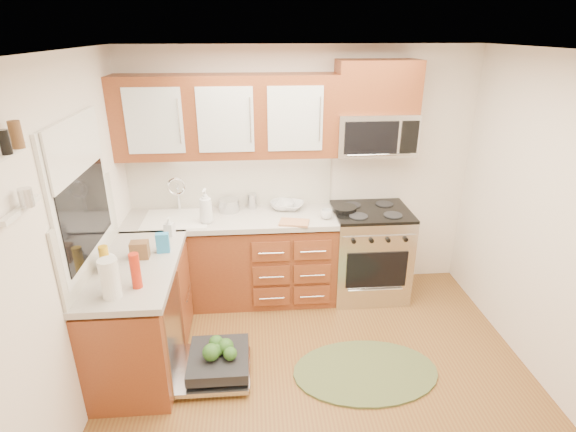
{
  "coord_description": "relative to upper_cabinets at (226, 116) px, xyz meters",
  "views": [
    {
      "loc": [
        -0.49,
        -2.65,
        2.63
      ],
      "look_at": [
        -0.21,
        0.85,
        1.16
      ],
      "focal_mm": 28.0,
      "sensor_mm": 36.0,
      "label": 1
    }
  ],
  "objects": [
    {
      "name": "floor",
      "position": [
        0.73,
        -1.57,
        -1.88
      ],
      "size": [
        3.5,
        3.5,
        0.0
      ],
      "primitive_type": "plane",
      "color": "brown",
      "rests_on": "ground"
    },
    {
      "name": "ceiling",
      "position": [
        0.73,
        -1.57,
        0.62
      ],
      "size": [
        3.5,
        3.5,
        0.0
      ],
      "primitive_type": "plane",
      "rotation": [
        3.14,
        0.0,
        0.0
      ],
      "color": "white",
      "rests_on": "ground"
    },
    {
      "name": "wall_back",
      "position": [
        0.73,
        0.18,
        -0.62
      ],
      "size": [
        3.5,
        0.04,
        2.5
      ],
      "primitive_type": "cube",
      "color": "white",
      "rests_on": "ground"
    },
    {
      "name": "wall_left",
      "position": [
        -1.02,
        -1.57,
        -0.62
      ],
      "size": [
        0.04,
        3.5,
        2.5
      ],
      "primitive_type": "cube",
      "color": "white",
      "rests_on": "ground"
    },
    {
      "name": "base_cabinet_back",
      "position": [
        0.0,
        -0.12,
        -1.45
      ],
      "size": [
        2.05,
        0.6,
        0.85
      ],
      "primitive_type": "cube",
      "color": "maroon",
      "rests_on": "ground"
    },
    {
      "name": "base_cabinet_left",
      "position": [
        -0.72,
        -1.05,
        -1.45
      ],
      "size": [
        0.6,
        1.25,
        0.85
      ],
      "primitive_type": "cube",
      "color": "maroon",
      "rests_on": "ground"
    },
    {
      "name": "countertop_back",
      "position": [
        0.0,
        -0.14,
        -0.97
      ],
      "size": [
        2.07,
        0.64,
        0.05
      ],
      "primitive_type": "cube",
      "color": "beige",
      "rests_on": "base_cabinet_back"
    },
    {
      "name": "countertop_left",
      "position": [
        -0.71,
        -1.05,
        -0.97
      ],
      "size": [
        0.64,
        1.27,
        0.05
      ],
      "primitive_type": "cube",
      "color": "beige",
      "rests_on": "base_cabinet_left"
    },
    {
      "name": "backsplash_back",
      "position": [
        0.0,
        0.16,
        -0.67
      ],
      "size": [
        2.05,
        0.02,
        0.57
      ],
      "primitive_type": "cube",
      "color": "beige",
      "rests_on": "ground"
    },
    {
      "name": "backsplash_left",
      "position": [
        -1.01,
        -1.05,
        -0.67
      ],
      "size": [
        0.02,
        1.25,
        0.57
      ],
      "primitive_type": "cube",
      "color": "beige",
      "rests_on": "ground"
    },
    {
      "name": "upper_cabinets",
      "position": [
        0.0,
        0.0,
        0.0
      ],
      "size": [
        2.05,
        0.35,
        0.75
      ],
      "primitive_type": null,
      "color": "maroon",
      "rests_on": "ground"
    },
    {
      "name": "cabinet_over_mw",
      "position": [
        1.41,
        0.0,
        0.26
      ],
      "size": [
        0.76,
        0.35,
        0.47
      ],
      "primitive_type": "cube",
      "color": "maroon",
      "rests_on": "ground"
    },
    {
      "name": "range",
      "position": [
        1.41,
        -0.15,
        -1.4
      ],
      "size": [
        0.76,
        0.64,
        0.95
      ],
      "primitive_type": null,
      "color": "silver",
      "rests_on": "ground"
    },
    {
      "name": "microwave",
      "position": [
        1.41,
        -0.02,
        -0.18
      ],
      "size": [
        0.76,
        0.38,
        0.4
      ],
      "primitive_type": null,
      "color": "silver",
      "rests_on": "ground"
    },
    {
      "name": "sink",
      "position": [
        -0.52,
        -0.16,
        -1.07
      ],
      "size": [
        0.62,
        0.5,
        0.26
      ],
      "primitive_type": null,
      "color": "white",
      "rests_on": "ground"
    },
    {
      "name": "dishwasher",
      "position": [
        -0.13,
        -1.27,
        -1.77
      ],
      "size": [
        0.7,
        0.6,
        0.2
      ],
      "primitive_type": null,
      "color": "silver",
      "rests_on": "ground"
    },
    {
      "name": "window",
      "position": [
        -1.01,
        -1.07,
        -0.32
      ],
      "size": [
        0.03,
        1.05,
        1.05
      ],
      "primitive_type": null,
      "color": "white",
      "rests_on": "ground"
    },
    {
      "name": "window_blind",
      "position": [
        -0.98,
        -1.07,
        0.0
      ],
      "size": [
        0.02,
        0.96,
        0.4
      ],
      "primitive_type": "cube",
      "color": "white",
      "rests_on": "ground"
    },
    {
      "name": "shelf_upper",
      "position": [
        -0.99,
        -1.92,
        0.17
      ],
      "size": [
        0.04,
        0.4,
        0.03
      ],
      "primitive_type": "cube",
      "color": "white",
      "rests_on": "ground"
    },
    {
      "name": "shelf_lower",
      "position": [
        -0.99,
        -1.92,
        -0.12
      ],
      "size": [
        0.04,
        0.4,
        0.03
      ],
      "primitive_type": "cube",
      "color": "white",
      "rests_on": "ground"
    },
    {
      "name": "rug",
      "position": [
        1.11,
        -1.36,
        -1.86
      ],
      "size": [
        1.41,
        1.2,
        0.02
      ],
      "primitive_type": null,
      "rotation": [
        0.0,
        0.0,
        0.41
      ],
      "color": "#546036",
      "rests_on": "ground"
    },
    {
      "name": "skillet",
      "position": [
        1.12,
        -0.14,
        -0.9
      ],
      "size": [
        0.32,
        0.32,
        0.04
      ],
      "primitive_type": "cylinder",
      "rotation": [
        0.0,
        0.0,
        0.41
      ],
      "color": "black",
      "rests_on": "range"
    },
    {
      "name": "stock_pot",
      "position": [
        -0.02,
        0.01,
        -0.89
      ],
      "size": [
        0.24,
        0.24,
        0.13
      ],
      "primitive_type": "cylinder",
      "rotation": [
        0.0,
        0.0,
        0.14
      ],
      "color": "silver",
      "rests_on": "countertop_back"
    },
    {
      "name": "cutting_board",
      "position": [
        0.6,
        -0.35,
        -0.94
      ],
      "size": [
        0.31,
        0.23,
        0.02
      ],
      "primitive_type": "cube",
      "rotation": [
        0.0,
        0.0,
        -0.23
      ],
      "color": "#A8744D",
      "rests_on": "countertop_back"
    },
    {
      "name": "canister",
      "position": [
        0.21,
        0.07,
        -0.87
      ],
      "size": [
        0.11,
        0.11,
        0.16
      ],
      "primitive_type": "cylinder",
      "rotation": [
        0.0,
        0.0,
        -0.09
      ],
      "color": "silver",
      "rests_on": "countertop_back"
    },
    {
      "name": "paper_towel_roll",
      "position": [
        -0.76,
        -1.5,
        -0.81
      ],
      "size": [
        0.17,
        0.17,
        0.28
      ],
      "primitive_type": "cylinder",
      "rotation": [
        0.0,
        0.0,
        -0.41
      ],
      "color": "white",
      "rests_on": "countertop_left"
    },
    {
      "name": "mustard_bottle",
      "position": [
        -0.9,
        -1.16,
        -0.84
      ],
      "size": [
        0.08,
        0.08,
        0.22
      ],
      "primitive_type": "cylinder",
      "rotation": [
        0.0,
        0.0,
        -0.25
      ],
      "color": "gold",
      "rests_on": "countertop_left"
    },
    {
      "name": "red_bottle",
      "position": [
        -0.61,
        -1.39,
        -0.82
      ],
      "size": [
        0.09,
        0.09,
        0.27
      ],
      "primitive_type": "cylinder",
      "rotation": [
        0.0,
        0.0,
        0.32
      ],
      "color": "red",
      "rests_on": "countertop_left"
    },
    {
      "name": "wooden_box",
      "position": [
        -0.69,
        -0.94,
        -0.88
      ],
      "size": [
        0.14,
        0.11,
        0.14
      ],
      "primitive_type": "cube",
      "rotation": [
        0.0,
        0.0,
        0.05
      ],
      "color": "brown",
      "rests_on": "countertop_left"
    },
    {
      "name": "blue_carton",
      "position": [
        -0.52,
        -0.85,
        -0.87
      ],
      "size": [
        0.11,
        0.07,
        0.17
      ],
      "primitive_type": "cube",
      "rotation": [
        0.0,
        0.0,
        0.08
      ],
      "color": "#2880BE",
      "rests_on": "countertop_left"
    },
    {
      "name": "bowl_a",
      "position": [
        0.6,
        0.03,
        -0.92
      ],
      "size": [
        0.35,
        0.35,
        0.07
      ],
      "primitive_type": "imported",
      "rotation": [
        0.0,
        0.0,
        -0.36
      ],
      "color": "#999999",
      "rests_on": "countertop_back"
    },
    {
      "name": "bowl_b",
      "position": [
        0.52,
        0.03,
        -0.91
      ],
      "size": [
        0.32,
        0.32,
        0.08
      ],
      "primitive_type": "imported",
      "rotation": [
        0.0,
        0.0,
        -0.32
      ],
      "color": "#999999",
      "rests_on": "countertop_back"
    },
    {
      "name": "cup",
      "position": [
        0.93,
        -0.26,
        -0.9
      ],
      "size": [
        0.15,
        0.15,
        0.09
      ],
      "primitive_type": "imported",
      "rotation": [
        0.0,
        0.0,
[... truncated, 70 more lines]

